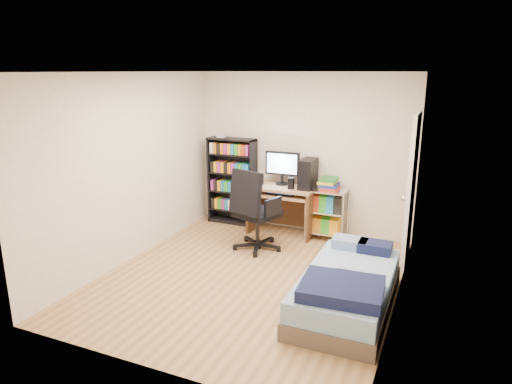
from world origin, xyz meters
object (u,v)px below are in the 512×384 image
at_px(media_shelf, 232,180).
at_px(computer_desk, 290,191).
at_px(bed, 347,289).
at_px(office_chair, 255,224).

relative_size(media_shelf, computer_desk, 1.17).
xyz_separation_m(media_shelf, bed, (2.43, -2.12, -0.51)).
bearing_deg(computer_desk, bed, -55.86).
distance_m(media_shelf, computer_desk, 1.06).
bearing_deg(media_shelf, bed, -41.14).
height_order(media_shelf, bed, media_shelf).
height_order(media_shelf, computer_desk, media_shelf).
distance_m(media_shelf, office_chair, 1.33).
bearing_deg(media_shelf, office_chair, -48.99).
bearing_deg(bed, office_chair, 143.93).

